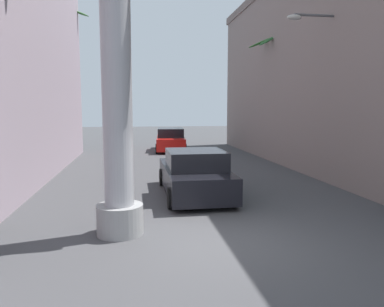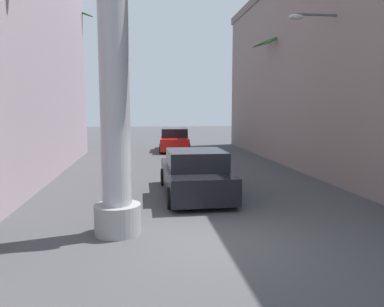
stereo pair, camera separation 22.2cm
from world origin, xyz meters
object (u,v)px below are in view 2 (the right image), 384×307
at_px(street_lamp, 336,80).
at_px(car_far, 175,140).
at_px(palm_tree_far_left, 72,71).
at_px(pedestrian_far_left, 65,142).
at_px(car_lead, 195,175).
at_px(palm_tree_mid_right, 280,83).

distance_m(street_lamp, car_far, 13.61).
xyz_separation_m(palm_tree_far_left, pedestrian_far_left, (0.14, -3.68, -4.25)).
bearing_deg(car_lead, pedestrian_far_left, 122.85).
bearing_deg(pedestrian_far_left, car_lead, -57.15).
bearing_deg(street_lamp, car_far, 112.73).
relative_size(street_lamp, palm_tree_mid_right, 0.92).
height_order(car_lead, palm_tree_mid_right, palm_tree_mid_right).
relative_size(street_lamp, car_lead, 1.35).
bearing_deg(palm_tree_far_left, car_lead, -64.65).
relative_size(street_lamp, palm_tree_far_left, 0.71).
height_order(street_lamp, palm_tree_far_left, palm_tree_far_left).
bearing_deg(palm_tree_far_left, pedestrian_far_left, -87.87).
bearing_deg(pedestrian_far_left, street_lamp, -34.73).
distance_m(palm_tree_mid_right, pedestrian_far_left, 12.46).
distance_m(car_far, palm_tree_mid_right, 8.55).
height_order(palm_tree_mid_right, pedestrian_far_left, palm_tree_mid_right).
relative_size(street_lamp, pedestrian_far_left, 3.69).
bearing_deg(car_far, street_lamp, -67.27).
distance_m(palm_tree_far_left, palm_tree_mid_right, 13.13).
distance_m(street_lamp, palm_tree_far_left, 16.65).
distance_m(car_lead, car_far, 13.50).
bearing_deg(car_lead, street_lamp, 13.04).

